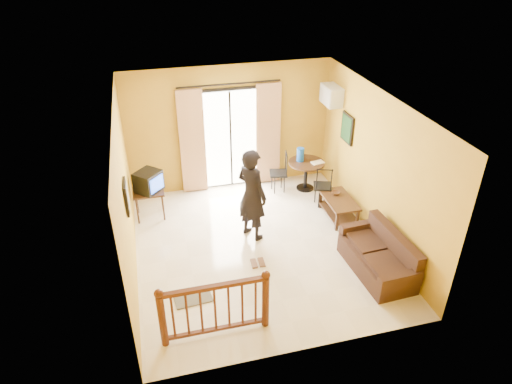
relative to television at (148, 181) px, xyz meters
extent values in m
plane|color=beige|center=(1.87, -1.57, -0.83)|extent=(5.00, 5.00, 0.00)
plane|color=white|center=(1.87, -1.57, 1.97)|extent=(5.00, 5.00, 0.00)
plane|color=#B78C23|center=(1.87, 0.93, 0.57)|extent=(4.50, 0.00, 4.50)
plane|color=#B78C23|center=(1.87, -4.07, 0.57)|extent=(4.50, 0.00, 4.50)
plane|color=#B78C23|center=(-0.38, -1.57, 0.57)|extent=(0.00, 5.00, 5.00)
plane|color=#B78C23|center=(4.12, -1.57, 0.57)|extent=(0.00, 5.00, 5.00)
cube|color=black|center=(1.87, 0.92, 0.32)|extent=(1.34, 0.03, 2.34)
cube|color=white|center=(1.87, 0.88, 0.32)|extent=(1.20, 0.04, 2.20)
cube|color=black|center=(1.87, 0.86, 0.32)|extent=(0.04, 0.02, 2.20)
cube|color=beige|center=(1.02, 0.83, 0.37)|extent=(0.55, 0.08, 2.35)
cube|color=beige|center=(2.72, 0.83, 0.37)|extent=(0.55, 0.08, 2.35)
cylinder|color=black|center=(1.87, 0.83, 1.59)|extent=(2.20, 0.04, 0.04)
cube|color=black|center=(-0.03, 0.00, -0.23)|extent=(0.62, 0.51, 0.04)
cylinder|color=black|center=(-0.29, -0.20, -0.53)|extent=(0.04, 0.04, 0.60)
cylinder|color=black|center=(0.22, -0.20, -0.53)|extent=(0.04, 0.04, 0.60)
cylinder|color=black|center=(-0.29, 0.21, -0.53)|extent=(0.04, 0.04, 0.60)
cylinder|color=black|center=(0.22, 0.21, -0.53)|extent=(0.04, 0.04, 0.60)
cube|color=black|center=(0.00, 0.00, 0.00)|extent=(0.63, 0.63, 0.42)
cube|color=blue|center=(0.15, -0.15, 0.00)|extent=(0.27, 0.28, 0.30)
cube|color=black|center=(-0.35, -1.77, 0.72)|extent=(0.04, 0.42, 0.52)
cube|color=#56514A|center=(-0.33, -1.77, 0.72)|extent=(0.01, 0.34, 0.44)
cylinder|color=black|center=(3.47, 0.30, -0.17)|extent=(0.81, 0.81, 0.04)
cylinder|color=black|center=(3.47, 0.30, -0.50)|extent=(0.08, 0.08, 0.66)
cylinder|color=black|center=(3.47, 0.30, -0.81)|extent=(0.40, 0.40, 0.03)
cylinder|color=blue|center=(3.35, 0.40, 0.01)|extent=(0.17, 0.17, 0.31)
cube|color=silver|center=(3.69, 0.20, -0.14)|extent=(0.31, 0.23, 0.02)
cube|color=silver|center=(3.97, 0.38, 1.32)|extent=(0.30, 0.60, 0.40)
cube|color=gray|center=(3.82, 0.38, 1.32)|extent=(0.02, 0.56, 0.36)
cube|color=black|center=(4.09, -0.27, 0.82)|extent=(0.04, 0.50, 0.60)
cube|color=black|center=(4.06, -0.27, 0.82)|extent=(0.01, 0.42, 0.52)
cube|color=black|center=(3.72, -1.00, -0.41)|extent=(0.55, 0.98, 0.04)
cube|color=black|center=(3.72, -1.00, -0.70)|extent=(0.51, 0.94, 0.03)
cube|color=black|center=(3.50, -1.43, -0.62)|extent=(0.05, 0.05, 0.42)
cube|color=black|center=(3.94, -1.43, -0.62)|extent=(0.05, 0.05, 0.42)
cube|color=black|center=(3.50, -0.56, -0.62)|extent=(0.05, 0.05, 0.42)
cube|color=black|center=(3.94, -0.56, -0.62)|extent=(0.05, 0.05, 0.42)
imported|color=#52321C|center=(3.72, -0.79, -0.36)|extent=(0.22, 0.22, 0.05)
cube|color=black|center=(3.67, -2.76, -0.64)|extent=(0.83, 1.54, 0.38)
cube|color=black|center=(3.95, -2.76, -0.31)|extent=(0.25, 1.51, 0.52)
cube|color=black|center=(3.67, -3.49, -0.43)|extent=(0.76, 0.19, 0.28)
cube|color=black|center=(3.67, -2.03, -0.43)|extent=(0.76, 0.19, 0.28)
cube|color=black|center=(3.62, -3.09, -0.42)|extent=(0.55, 0.64, 0.09)
cube|color=black|center=(3.62, -2.43, -0.42)|extent=(0.55, 0.64, 0.09)
imported|color=black|center=(1.84, -1.17, 0.09)|extent=(0.73, 0.80, 1.84)
cylinder|color=#471E0F|center=(-0.03, -3.47, -0.37)|extent=(0.11, 0.11, 0.92)
cylinder|color=#471E0F|center=(1.47, -3.47, -0.37)|extent=(0.11, 0.11, 0.92)
sphere|color=#471E0F|center=(-0.03, -3.47, 0.14)|extent=(0.13, 0.13, 0.13)
sphere|color=#471E0F|center=(1.47, -3.47, 0.14)|extent=(0.13, 0.13, 0.13)
cube|color=#471E0F|center=(0.72, -3.47, 0.09)|extent=(1.55, 0.08, 0.06)
cube|color=#471E0F|center=(0.72, -3.47, -0.73)|extent=(1.55, 0.06, 0.05)
cube|color=#534F42|center=(0.48, -2.62, -0.82)|extent=(0.63, 0.45, 0.02)
cube|color=#52321C|center=(1.65, -2.05, -0.81)|extent=(0.12, 0.26, 0.03)
cube|color=#52321C|center=(1.79, -2.05, -0.81)|extent=(0.12, 0.26, 0.03)
camera|label=1|loc=(0.09, -8.24, 4.42)|focal=32.00mm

